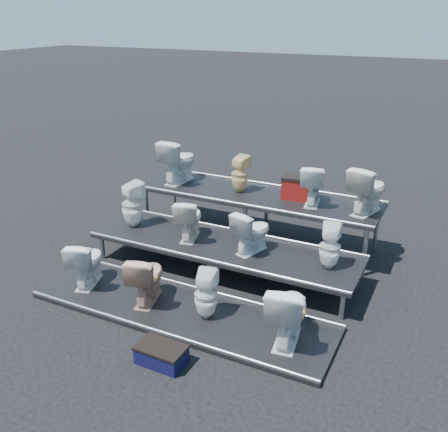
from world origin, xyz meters
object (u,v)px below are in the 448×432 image
at_px(step_stool, 161,355).
at_px(toilet_2, 206,295).
at_px(toilet_1, 147,277).
at_px(toilet_8, 178,161).
at_px(toilet_10, 313,184).
at_px(toilet_0, 87,262).
at_px(toilet_11, 368,190).
at_px(toilet_5, 189,218).
at_px(red_crate, 297,188).
at_px(toilet_7, 330,246).
at_px(toilet_3, 288,311).
at_px(toilet_4, 132,204).
at_px(toilet_9, 240,174).
at_px(toilet_6, 252,231).

bearing_deg(step_stool, toilet_2, 87.16).
xyz_separation_m(toilet_1, toilet_2, (0.92, 0.00, -0.02)).
distance_m(toilet_8, step_stool, 4.21).
bearing_deg(toilet_10, toilet_0, 35.05).
distance_m(toilet_1, toilet_11, 3.62).
xyz_separation_m(toilet_5, red_crate, (1.27, 1.44, 0.24)).
height_order(toilet_7, red_crate, red_crate).
height_order(toilet_3, toilet_4, toilet_4).
bearing_deg(toilet_10, toilet_8, -10.48).
height_order(toilet_3, toilet_9, toilet_9).
distance_m(toilet_2, step_stool, 1.03).
bearing_deg(toilet_9, toilet_6, 132.01).
distance_m(toilet_5, toilet_8, 1.68).
bearing_deg(step_stool, toilet_0, 153.43).
xyz_separation_m(toilet_1, toilet_7, (2.17, 1.30, 0.37)).
bearing_deg(toilet_0, toilet_1, 162.64).
relative_size(toilet_2, toilet_11, 0.89).
bearing_deg(toilet_7, toilet_3, 74.09).
xyz_separation_m(toilet_10, toilet_11, (0.87, 0.00, 0.04)).
bearing_deg(step_stool, toilet_8, 118.47).
distance_m(toilet_0, toilet_8, 2.74).
bearing_deg(red_crate, toilet_8, 178.81).
distance_m(toilet_1, toilet_5, 1.35).
height_order(toilet_2, step_stool, toilet_2).
distance_m(toilet_4, step_stool, 3.13).
bearing_deg(toilet_6, toilet_10, -93.27).
bearing_deg(toilet_3, toilet_5, -40.14).
distance_m(toilet_7, red_crate, 1.75).
bearing_deg(red_crate, step_stool, -100.14).
xyz_separation_m(toilet_5, step_stool, (0.93, -2.28, -0.69)).
xyz_separation_m(toilet_10, red_crate, (-0.30, 0.14, -0.17)).
distance_m(toilet_10, red_crate, 0.37).
height_order(toilet_1, toilet_8, toilet_8).
relative_size(toilet_4, toilet_7, 1.17).
relative_size(toilet_5, red_crate, 1.41).
bearing_deg(step_stool, toilet_10, 80.53).
relative_size(toilet_0, step_stool, 1.26).
height_order(toilet_3, red_crate, red_crate).
xyz_separation_m(toilet_6, step_stool, (-0.14, -2.28, -0.68)).
xyz_separation_m(toilet_8, toilet_11, (3.40, 0.00, -0.02)).
bearing_deg(toilet_5, step_stool, 96.60).
height_order(toilet_2, toilet_7, toilet_7).
bearing_deg(red_crate, toilet_1, -118.57).
distance_m(toilet_3, toilet_5, 2.49).
height_order(toilet_4, toilet_5, toilet_4).
bearing_deg(toilet_10, toilet_6, 58.34).
height_order(toilet_2, toilet_5, toilet_5).
bearing_deg(toilet_4, toilet_10, -130.37).
height_order(toilet_9, step_stool, toilet_9).
xyz_separation_m(toilet_7, step_stool, (-1.31, -2.28, -0.69)).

